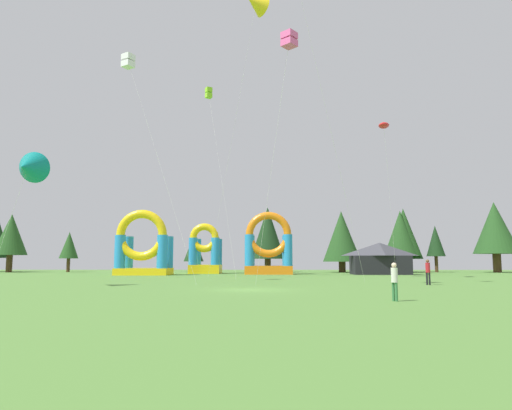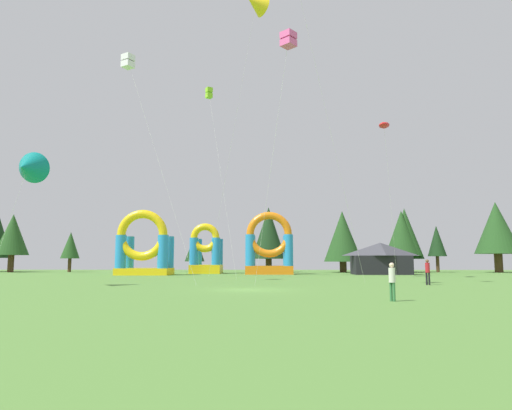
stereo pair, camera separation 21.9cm
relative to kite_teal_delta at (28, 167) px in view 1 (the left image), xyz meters
The scene contains 23 objects.
ground_plane 17.11m from the kite_teal_delta, ahead, with size 120.00×120.00×0.00m, color #548438.
kite_teal_delta is the anchor object (origin of this frame).
kite_white_box 13.29m from the kite_teal_delta, 57.83° to the left, with size 7.21×4.24×19.03m.
kite_pink_box 19.98m from the kite_teal_delta, ahead, with size 3.08×2.76×17.88m.
kite_yellow_delta 27.54m from the kite_teal_delta, 41.05° to the left, with size 6.85×8.98×28.22m.
kite_lime_box 25.22m from the kite_teal_delta, 64.20° to the left, with size 4.00×6.05×20.98m.
kite_red_parafoil 32.62m from the kite_teal_delta, 29.03° to the left, with size 2.78×5.16×15.79m.
person_midfield 24.64m from the kite_teal_delta, 24.05° to the right, with size 0.40×0.40×1.67m.
person_left_edge 28.81m from the kite_teal_delta, ahead, with size 0.41×0.41×1.84m.
inflatable_blue_arch 34.20m from the kite_teal_delta, 61.29° to the left, with size 6.02×4.20×7.91m.
inflatable_orange_dome 26.48m from the kite_teal_delta, 87.65° to the left, with size 6.35×4.58×7.81m.
inflatable_red_slide 34.23m from the kite_teal_delta, 76.78° to the left, with size 4.09×4.69×6.67m.
festival_tent 42.62m from the kite_teal_delta, 44.04° to the left, with size 6.99×4.18×3.99m.
tree_row_1 45.15m from the kite_teal_delta, 119.92° to the left, with size 4.86×4.86×8.75m.
tree_row_2 43.05m from the kite_teal_delta, 109.28° to the left, with size 2.81×2.81×6.10m.
tree_row_3 43.64m from the kite_teal_delta, 83.99° to the left, with size 3.13×3.13×5.82m.
tree_row_4 42.51m from the kite_teal_delta, 67.58° to the left, with size 5.06×5.06×9.69m.
tree_row_5 48.27m from the kite_teal_delta, 55.57° to the left, with size 5.63×5.63×9.12m.
tree_row_6 53.51m from the kite_teal_delta, 47.69° to the left, with size 4.85×4.85×9.14m.
tree_row_7 54.27m from the kite_teal_delta, 47.55° to the left, with size 4.95×4.95×9.54m.
tree_row_8 55.77m from the kite_teal_delta, 48.28° to the left, with size 5.37×5.37×9.23m.
tree_row_9 58.24m from the kite_teal_delta, 44.45° to the left, with size 2.72×2.72×6.99m.
tree_row_10 63.76m from the kite_teal_delta, 38.38° to the left, with size 6.41×6.41×10.43m.
Camera 1 is at (0.93, -28.60, 1.78)m, focal length 32.81 mm.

